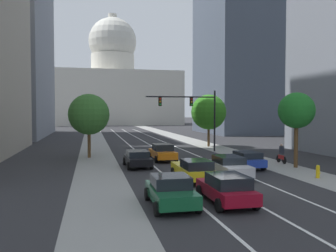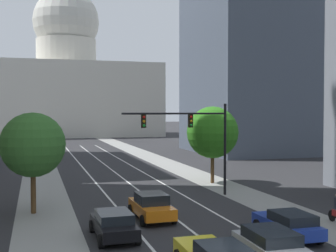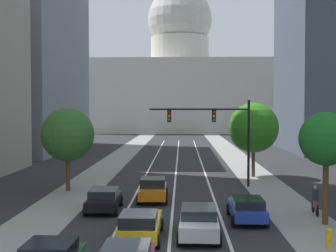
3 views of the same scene
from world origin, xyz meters
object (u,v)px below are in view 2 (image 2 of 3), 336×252
car_black (114,224)px  capitol_building (67,84)px  car_orange (151,206)px  car_silver (272,247)px  car_blue (288,224)px  traffic_signal_mast (194,132)px  street_tree_near_left (33,145)px  street_tree_mid_right (213,132)px

car_black → capitol_building: bearing=-3.7°
car_orange → car_silver: car_orange is taller
capitol_building → car_blue: size_ratio=10.58×
car_black → car_silver: (5.59, -5.83, 0.06)m
car_orange → traffic_signal_mast: 8.67m
capitol_building → street_tree_near_left: 90.18m
car_orange → car_black: bearing=138.5°
car_orange → car_blue: size_ratio=1.01×
street_tree_mid_right → traffic_signal_mast: bearing=-124.0°
capitol_building → street_tree_mid_right: capitol_building is taller
capitol_building → car_silver: capitol_building is taller
capitol_building → car_black: capitol_building is taller
traffic_signal_mast → car_silver: bearing=-97.6°
traffic_signal_mast → street_tree_near_left: (-11.48, -2.38, -0.58)m
car_silver → street_tree_mid_right: 21.65m
car_blue → street_tree_mid_right: size_ratio=0.63×
car_orange → car_blue: car_orange is taller
capitol_building → street_tree_mid_right: 82.31m
capitol_building → car_black: bearing=-92.5°
traffic_signal_mast → street_tree_mid_right: (3.67, 5.45, -0.36)m
street_tree_mid_right → car_black: bearing=-127.4°
car_silver → street_tree_near_left: street_tree_near_left is taller
traffic_signal_mast → car_black: bearing=-129.3°
street_tree_mid_right → street_tree_near_left: street_tree_mid_right is taller
traffic_signal_mast → street_tree_near_left: 11.74m
traffic_signal_mast → street_tree_mid_right: size_ratio=1.18×
street_tree_mid_right → car_orange: bearing=-126.6°
car_blue → street_tree_near_left: (-12.26, 9.36, 3.54)m
car_orange → street_tree_mid_right: street_tree_mid_right is taller
street_tree_near_left → car_black: bearing=-60.7°
car_silver → street_tree_mid_right: (5.68, 20.56, 3.70)m
car_orange → street_tree_mid_right: 14.69m
capitol_building → car_blue: (4.19, -98.73, -12.43)m
car_black → car_blue: car_blue is taller
car_silver → traffic_signal_mast: size_ratio=0.55×
capitol_building → car_silver: (1.40, -102.11, -12.38)m
car_orange → street_tree_near_left: street_tree_near_left is taller
street_tree_mid_right → capitol_building: bearing=95.0°
car_silver → street_tree_mid_right: street_tree_mid_right is taller
car_orange → traffic_signal_mast: (4.81, 5.96, 4.06)m
car_silver → traffic_signal_mast: 15.77m
car_orange → street_tree_near_left: 8.33m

